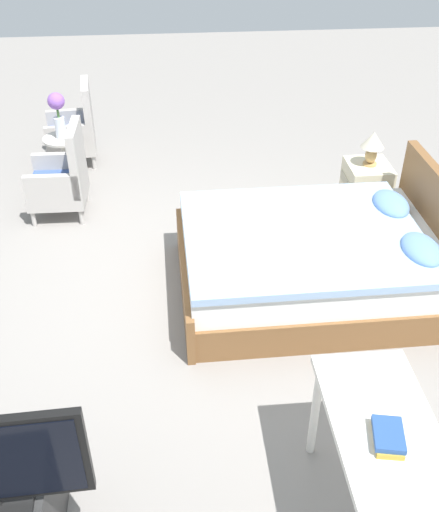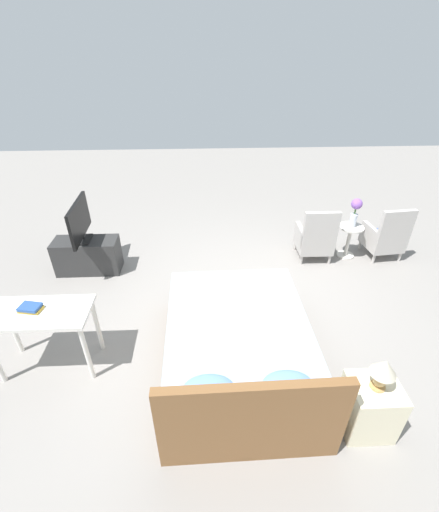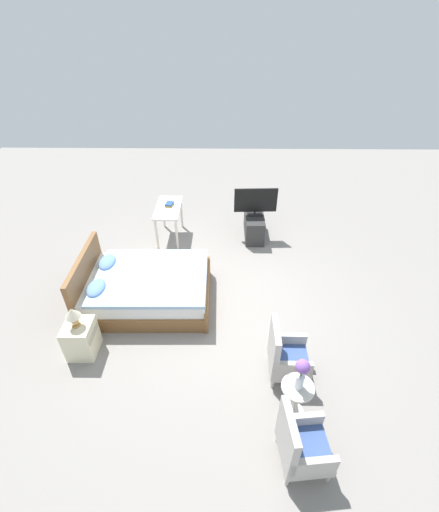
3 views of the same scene
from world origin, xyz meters
name	(u,v)px [view 2 (image 2 of 3)]	position (x,y,z in m)	size (l,w,h in m)	color
ground_plane	(232,300)	(0.00, 0.00, 0.00)	(16.00, 16.00, 0.00)	gray
bed	(239,349)	(0.03, 1.16, 0.30)	(1.57, 2.13, 0.96)	brown
armchair_by_window_left	(386,237)	(-2.60, -1.04, 0.37)	(0.59, 0.59, 0.92)	#ADA8A3
armchair_by_window_right	(315,239)	(-1.43, -1.04, 0.37)	(0.55, 0.55, 0.92)	#ADA8A3
side_table	(349,238)	(-2.01, -1.09, 0.35)	(0.40, 0.40, 0.56)	beige
flower_vase	(355,210)	(-2.01, -1.09, 0.85)	(0.17, 0.17, 0.48)	silver
nightstand	(369,407)	(-1.09, 1.90, 0.28)	(0.44, 0.41, 0.57)	beige
table_lamp	(383,370)	(-1.09, 1.90, 0.78)	(0.22, 0.22, 0.33)	tan
tv_stand	(88,256)	(2.18, -0.86, 0.27)	(0.96, 0.40, 0.54)	#2D2D2D
tv_flatscreen	(79,221)	(2.18, -0.86, 0.86)	(0.21, 0.92, 0.61)	black
vanity_desk	(41,320)	(2.07, 1.00, 0.65)	(1.04, 0.52, 0.77)	silver
book_stack	(30,308)	(2.14, 0.98, 0.80)	(0.24, 0.18, 0.06)	#B79333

